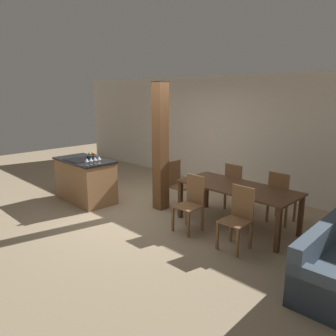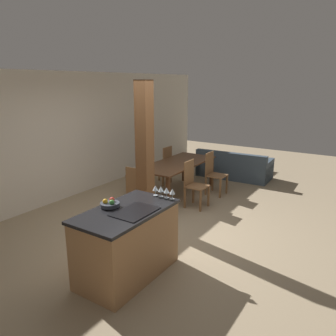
{
  "view_description": "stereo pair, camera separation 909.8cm",
  "coord_description": "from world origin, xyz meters",
  "px_view_note": "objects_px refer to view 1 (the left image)",
  "views": [
    {
      "loc": [
        4.77,
        -3.97,
        2.35
      ],
      "look_at": [
        0.6,
        0.2,
        0.95
      ],
      "focal_mm": 35.0,
      "sensor_mm": 36.0,
      "label": 1
    },
    {
      "loc": [
        -4.27,
        -2.95,
        2.49
      ],
      "look_at": [
        0.6,
        0.2,
        0.95
      ],
      "focal_mm": 35.0,
      "sensor_mm": 36.0,
      "label": 2
    }
  ],
  "objects_px": {
    "kitchen_island": "(85,180)",
    "wine_glass_end": "(99,158)",
    "dining_table": "(237,191)",
    "fruit_bowl": "(92,155)",
    "wine_glass_near": "(87,160)",
    "wine_glass_far": "(95,159)",
    "dining_chair_near_left": "(191,202)",
    "dining_chair_far_right": "(280,197)",
    "dining_chair_far_left": "(236,186)",
    "dining_chair_near_right": "(238,217)",
    "wine_glass_middle": "(91,159)",
    "timber_post": "(161,148)",
    "dining_chair_head_end": "(178,184)"
  },
  "relations": [
    {
      "from": "wine_glass_far",
      "to": "dining_chair_far_left",
      "type": "height_order",
      "value": "wine_glass_far"
    },
    {
      "from": "dining_chair_far_left",
      "to": "dining_chair_far_right",
      "type": "bearing_deg",
      "value": -180.0
    },
    {
      "from": "fruit_bowl",
      "to": "wine_glass_far",
      "type": "relative_size",
      "value": 1.68
    },
    {
      "from": "dining_chair_far_left",
      "to": "dining_table",
      "type": "bearing_deg",
      "value": 124.69
    },
    {
      "from": "dining_chair_far_left",
      "to": "dining_chair_head_end",
      "type": "relative_size",
      "value": 1.0
    },
    {
      "from": "dining_chair_near_right",
      "to": "dining_chair_head_end",
      "type": "distance_m",
      "value": 2.01
    },
    {
      "from": "kitchen_island",
      "to": "wine_glass_end",
      "type": "height_order",
      "value": "wine_glass_end"
    },
    {
      "from": "timber_post",
      "to": "dining_chair_near_right",
      "type": "bearing_deg",
      "value": -10.08
    },
    {
      "from": "wine_glass_middle",
      "to": "dining_chair_near_left",
      "type": "relative_size",
      "value": 0.16
    },
    {
      "from": "wine_glass_middle",
      "to": "dining_chair_head_end",
      "type": "relative_size",
      "value": 0.16
    },
    {
      "from": "fruit_bowl",
      "to": "dining_chair_near_left",
      "type": "height_order",
      "value": "fruit_bowl"
    },
    {
      "from": "kitchen_island",
      "to": "dining_chair_far_right",
      "type": "relative_size",
      "value": 1.45
    },
    {
      "from": "wine_glass_end",
      "to": "dining_chair_near_right",
      "type": "height_order",
      "value": "wine_glass_end"
    },
    {
      "from": "wine_glass_end",
      "to": "dining_chair_far_right",
      "type": "height_order",
      "value": "wine_glass_end"
    },
    {
      "from": "kitchen_island",
      "to": "timber_post",
      "type": "distance_m",
      "value": 1.89
    },
    {
      "from": "wine_glass_middle",
      "to": "wine_glass_end",
      "type": "height_order",
      "value": "same"
    },
    {
      "from": "fruit_bowl",
      "to": "wine_glass_near",
      "type": "height_order",
      "value": "wine_glass_near"
    },
    {
      "from": "dining_chair_far_right",
      "to": "timber_post",
      "type": "bearing_deg",
      "value": 25.54
    },
    {
      "from": "kitchen_island",
      "to": "wine_glass_middle",
      "type": "height_order",
      "value": "wine_glass_middle"
    },
    {
      "from": "dining_chair_near_right",
      "to": "dining_chair_far_right",
      "type": "distance_m",
      "value": 1.35
    },
    {
      "from": "dining_chair_far_left",
      "to": "wine_glass_far",
      "type": "bearing_deg",
      "value": 43.69
    },
    {
      "from": "kitchen_island",
      "to": "wine_glass_end",
      "type": "relative_size",
      "value": 9.3
    },
    {
      "from": "fruit_bowl",
      "to": "dining_chair_far_left",
      "type": "bearing_deg",
      "value": 30.53
    },
    {
      "from": "dining_table",
      "to": "dining_chair_near_left",
      "type": "relative_size",
      "value": 2.19
    },
    {
      "from": "wine_glass_far",
      "to": "timber_post",
      "type": "bearing_deg",
      "value": 46.6
    },
    {
      "from": "fruit_bowl",
      "to": "dining_chair_near_left",
      "type": "relative_size",
      "value": 0.26
    },
    {
      "from": "kitchen_island",
      "to": "dining_table",
      "type": "xyz_separation_m",
      "value": [
        3.1,
        1.13,
        0.19
      ]
    },
    {
      "from": "wine_glass_end",
      "to": "dining_chair_near_left",
      "type": "xyz_separation_m",
      "value": [
        2.02,
        0.48,
        -0.54
      ]
    },
    {
      "from": "wine_glass_far",
      "to": "kitchen_island",
      "type": "bearing_deg",
      "value": 169.16
    },
    {
      "from": "wine_glass_near",
      "to": "wine_glass_middle",
      "type": "bearing_deg",
      "value": 90.0
    },
    {
      "from": "dining_table",
      "to": "dining_chair_far_left",
      "type": "relative_size",
      "value": 2.19
    },
    {
      "from": "fruit_bowl",
      "to": "wine_glass_near",
      "type": "bearing_deg",
      "value": -39.01
    },
    {
      "from": "kitchen_island",
      "to": "dining_chair_near_left",
      "type": "distance_m",
      "value": 2.67
    },
    {
      "from": "dining_chair_near_right",
      "to": "wine_glass_near",
      "type": "bearing_deg",
      "value": -165.61
    },
    {
      "from": "kitchen_island",
      "to": "dining_chair_far_right",
      "type": "height_order",
      "value": "dining_chair_far_right"
    },
    {
      "from": "fruit_bowl",
      "to": "wine_glass_far",
      "type": "xyz_separation_m",
      "value": [
        0.66,
        -0.35,
        0.07
      ]
    },
    {
      "from": "kitchen_island",
      "to": "fruit_bowl",
      "type": "xyz_separation_m",
      "value": [
        -0.05,
        0.23,
        0.5
      ]
    },
    {
      "from": "wine_glass_near",
      "to": "dining_chair_near_left",
      "type": "relative_size",
      "value": 0.16
    },
    {
      "from": "dining_chair_near_right",
      "to": "dining_chair_far_left",
      "type": "height_order",
      "value": "same"
    },
    {
      "from": "dining_chair_near_left",
      "to": "dining_chair_head_end",
      "type": "height_order",
      "value": "same"
    },
    {
      "from": "kitchen_island",
      "to": "dining_chair_head_end",
      "type": "height_order",
      "value": "dining_chair_head_end"
    },
    {
      "from": "wine_glass_near",
      "to": "wine_glass_middle",
      "type": "height_order",
      "value": "same"
    },
    {
      "from": "wine_glass_near",
      "to": "dining_chair_head_end",
      "type": "xyz_separation_m",
      "value": [
        1.06,
        1.44,
        -0.54
      ]
    },
    {
      "from": "wine_glass_end",
      "to": "wine_glass_near",
      "type": "bearing_deg",
      "value": -90.0
    },
    {
      "from": "kitchen_island",
      "to": "dining_table",
      "type": "height_order",
      "value": "kitchen_island"
    },
    {
      "from": "timber_post",
      "to": "fruit_bowl",
      "type": "bearing_deg",
      "value": -159.1
    },
    {
      "from": "dining_chair_near_left",
      "to": "wine_glass_near",
      "type": "bearing_deg",
      "value": -159.39
    },
    {
      "from": "fruit_bowl",
      "to": "dining_chair_near_left",
      "type": "xyz_separation_m",
      "value": [
        2.68,
        0.22,
        -0.47
      ]
    },
    {
      "from": "fruit_bowl",
      "to": "dining_chair_far_right",
      "type": "relative_size",
      "value": 0.26
    },
    {
      "from": "wine_glass_near",
      "to": "wine_glass_far",
      "type": "relative_size",
      "value": 1.0
    }
  ]
}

